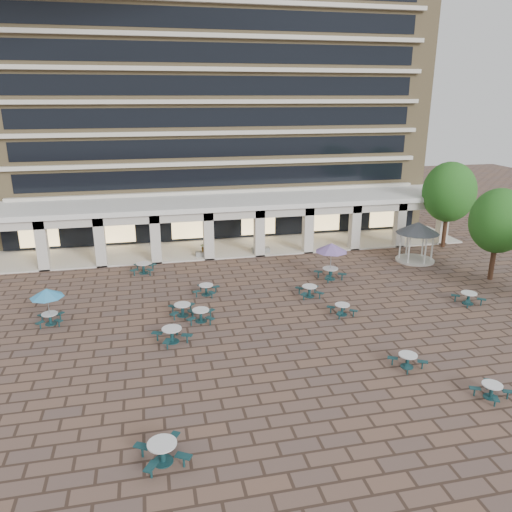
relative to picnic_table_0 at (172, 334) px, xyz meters
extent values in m
plane|color=brown|center=(5.93, 1.62, -0.49)|extent=(120.00, 120.00, 0.00)
cube|color=#967E54|center=(5.93, 27.12, 10.51)|extent=(40.00, 15.00, 22.00)
cube|color=beige|center=(5.93, 19.37, 4.01)|extent=(36.80, 0.50, 0.35)
cube|color=black|center=(5.93, 19.60, 5.31)|extent=(35.20, 0.05, 1.60)
cube|color=beige|center=(5.93, 19.37, 6.61)|extent=(36.80, 0.50, 0.35)
cube|color=black|center=(5.93, 19.60, 7.91)|extent=(35.20, 0.05, 1.60)
cube|color=beige|center=(5.93, 19.37, 9.21)|extent=(36.80, 0.50, 0.35)
cube|color=black|center=(5.93, 19.60, 10.51)|extent=(35.20, 0.05, 1.60)
cube|color=beige|center=(5.93, 19.37, 11.81)|extent=(36.80, 0.50, 0.35)
cube|color=black|center=(5.93, 19.60, 13.11)|extent=(35.20, 0.05, 1.60)
cube|color=beige|center=(5.93, 19.37, 14.41)|extent=(36.80, 0.50, 0.35)
cube|color=black|center=(5.93, 19.60, 15.71)|extent=(35.20, 0.05, 1.60)
cube|color=beige|center=(5.93, 19.37, 17.01)|extent=(36.80, 0.50, 0.35)
cube|color=black|center=(5.93, 19.60, 18.31)|extent=(35.20, 0.05, 1.60)
cube|color=beige|center=(5.93, 19.37, 19.61)|extent=(36.80, 0.50, 0.35)
cube|color=white|center=(5.93, 16.62, 3.71)|extent=(42.00, 6.60, 0.40)
cube|color=beige|center=(5.93, 13.77, 3.26)|extent=(42.00, 0.30, 0.90)
cube|color=black|center=(5.93, 19.32, 1.31)|extent=(38.00, 0.15, 3.20)
cube|color=beige|center=(5.93, 16.62, -0.43)|extent=(42.00, 6.00, 0.12)
cube|color=beige|center=(-8.85, 14.02, 1.51)|extent=(0.80, 0.80, 4.00)
cube|color=beige|center=(-4.63, 14.02, 1.51)|extent=(0.80, 0.80, 4.00)
cube|color=beige|center=(-0.40, 14.02, 1.51)|extent=(0.80, 0.80, 4.00)
cube|color=beige|center=(3.82, 14.02, 1.51)|extent=(0.80, 0.80, 4.00)
cube|color=beige|center=(8.04, 14.02, 1.51)|extent=(0.80, 0.80, 4.00)
cube|color=beige|center=(12.26, 14.02, 1.51)|extent=(0.80, 0.80, 4.00)
cube|color=beige|center=(16.48, 14.02, 1.51)|extent=(0.80, 0.80, 4.00)
cube|color=beige|center=(20.71, 14.02, 1.51)|extent=(0.80, 0.80, 4.00)
cube|color=beige|center=(24.93, 14.02, 1.51)|extent=(0.80, 0.80, 4.00)
cube|color=#FFD88C|center=(-10.07, 19.17, 1.11)|extent=(3.20, 0.08, 2.40)
cube|color=#FFD88C|center=(-3.67, 19.17, 1.11)|extent=(3.20, 0.08, 2.40)
cube|color=#FFD88C|center=(2.73, 19.17, 1.11)|extent=(3.20, 0.08, 2.40)
cube|color=#FFD88C|center=(9.13, 19.17, 1.11)|extent=(3.20, 0.08, 2.40)
cube|color=#FFD88C|center=(15.53, 19.17, 1.11)|extent=(3.20, 0.08, 2.40)
cube|color=#FFD88C|center=(21.93, 19.17, 1.11)|extent=(3.20, 0.08, 2.40)
cylinder|color=#14393E|center=(0.00, 0.00, -0.46)|extent=(0.75, 0.75, 0.04)
cylinder|color=#14393E|center=(0.00, 0.00, -0.13)|extent=(0.19, 0.19, 0.71)
cylinder|color=silver|center=(0.00, 0.00, 0.30)|extent=(1.08, 1.08, 0.05)
cube|color=#14393E|center=(0.31, 0.78, -0.01)|extent=(0.50, 0.66, 0.05)
cylinder|color=#14393E|center=(0.31, 0.78, -0.26)|extent=(0.09, 0.09, 0.45)
cube|color=#14393E|center=(-0.78, 0.31, -0.01)|extent=(0.66, 0.50, 0.05)
cylinder|color=#14393E|center=(-0.78, 0.31, -0.26)|extent=(0.09, 0.09, 0.45)
cube|color=#14393E|center=(-0.31, -0.78, -0.01)|extent=(0.50, 0.66, 0.05)
cylinder|color=#14393E|center=(-0.31, -0.78, -0.26)|extent=(0.09, 0.09, 0.45)
cube|color=#14393E|center=(0.78, -0.31, -0.01)|extent=(0.66, 0.50, 0.05)
cylinder|color=#14393E|center=(0.78, -0.31, -0.26)|extent=(0.09, 0.09, 0.45)
cylinder|color=#14393E|center=(-0.89, -9.38, -0.46)|extent=(0.76, 0.76, 0.04)
cylinder|color=#14393E|center=(-0.89, -9.38, -0.13)|extent=(0.20, 0.20, 0.72)
cylinder|color=silver|center=(-0.89, -9.38, 0.31)|extent=(1.08, 1.08, 0.05)
cube|color=#14393E|center=(-0.45, -8.65, -0.01)|extent=(0.57, 0.67, 0.05)
cylinder|color=#14393E|center=(-0.45, -8.65, -0.26)|extent=(0.09, 0.09, 0.46)
cube|color=#14393E|center=(-1.61, -8.94, -0.01)|extent=(0.67, 0.57, 0.05)
cylinder|color=#14393E|center=(-1.61, -8.94, -0.26)|extent=(0.09, 0.09, 0.46)
cube|color=#14393E|center=(-1.32, -10.10, -0.01)|extent=(0.57, 0.67, 0.05)
cylinder|color=#14393E|center=(-1.32, -10.10, -0.26)|extent=(0.09, 0.09, 0.46)
cube|color=#14393E|center=(-0.16, -9.81, -0.01)|extent=(0.67, 0.57, 0.05)
cylinder|color=#14393E|center=(-0.16, -9.81, -0.26)|extent=(0.09, 0.09, 0.46)
cylinder|color=#14393E|center=(13.50, -8.36, -0.47)|extent=(0.62, 0.62, 0.04)
cylinder|color=#14393E|center=(13.50, -8.36, -0.19)|extent=(0.16, 0.16, 0.58)
cylinder|color=silver|center=(13.50, -8.36, 0.16)|extent=(0.88, 0.88, 0.04)
cube|color=#14393E|center=(13.78, -7.73, -0.10)|extent=(0.42, 0.54, 0.04)
cylinder|color=#14393E|center=(13.78, -7.73, -0.30)|extent=(0.07, 0.07, 0.37)
cube|color=#14393E|center=(12.87, -8.09, -0.10)|extent=(0.54, 0.42, 0.04)
cylinder|color=#14393E|center=(12.87, -8.09, -0.30)|extent=(0.07, 0.07, 0.37)
cube|color=#14393E|center=(13.23, -9.00, -0.10)|extent=(0.42, 0.54, 0.04)
cylinder|color=#14393E|center=(13.23, -9.00, -0.30)|extent=(0.07, 0.07, 0.37)
cube|color=#14393E|center=(14.14, -8.64, -0.10)|extent=(0.54, 0.42, 0.04)
cylinder|color=#14393E|center=(14.14, -8.64, -0.30)|extent=(0.07, 0.07, 0.37)
cylinder|color=#14393E|center=(11.18, -5.17, -0.47)|extent=(0.64, 0.64, 0.04)
cylinder|color=#14393E|center=(11.18, -5.17, -0.18)|extent=(0.16, 0.16, 0.60)
cylinder|color=silver|center=(11.18, -5.17, 0.18)|extent=(0.91, 0.91, 0.05)
cube|color=#14393E|center=(11.50, -4.54, -0.08)|extent=(0.46, 0.56, 0.05)
cylinder|color=#14393E|center=(11.50, -4.54, -0.29)|extent=(0.07, 0.07, 0.38)
cube|color=#14393E|center=(10.55, -4.84, -0.08)|extent=(0.56, 0.46, 0.05)
cylinder|color=#14393E|center=(10.55, -4.84, -0.29)|extent=(0.07, 0.07, 0.38)
cube|color=#14393E|center=(10.85, -5.80, -0.08)|extent=(0.46, 0.56, 0.05)
cylinder|color=#14393E|center=(10.85, -5.80, -0.29)|extent=(0.07, 0.07, 0.38)
cube|color=#14393E|center=(11.81, -5.50, -0.08)|extent=(0.56, 0.46, 0.05)
cylinder|color=#14393E|center=(11.81, -5.50, -0.29)|extent=(0.07, 0.07, 0.38)
cylinder|color=#14393E|center=(-6.84, 3.76, -0.47)|extent=(0.64, 0.64, 0.04)
cylinder|color=#14393E|center=(-6.84, 3.76, -0.18)|extent=(0.16, 0.16, 0.60)
cylinder|color=silver|center=(-6.84, 3.76, 0.18)|extent=(0.92, 0.92, 0.05)
cube|color=#14393E|center=(-6.37, 4.30, -0.08)|extent=(0.52, 0.55, 0.05)
cylinder|color=#14393E|center=(-6.37, 4.30, -0.29)|extent=(0.07, 0.07, 0.38)
cube|color=#14393E|center=(-7.38, 4.23, -0.08)|extent=(0.55, 0.52, 0.05)
cylinder|color=#14393E|center=(-7.38, 4.23, -0.29)|extent=(0.07, 0.07, 0.38)
cube|color=#14393E|center=(-7.31, 3.22, -0.08)|extent=(0.52, 0.55, 0.05)
cylinder|color=#14393E|center=(-7.31, 3.22, -0.29)|extent=(0.07, 0.07, 0.38)
cube|color=#14393E|center=(-6.30, 3.29, -0.08)|extent=(0.55, 0.52, 0.05)
cylinder|color=#14393E|center=(-6.30, 3.29, -0.29)|extent=(0.07, 0.07, 0.38)
cylinder|color=gray|center=(-6.84, 3.76, 0.61)|extent=(0.05, 0.05, 2.20)
cone|color=teal|center=(-6.84, 3.76, 1.48)|extent=(1.92, 1.92, 0.50)
cylinder|color=#14393E|center=(0.82, 3.29, -0.47)|extent=(0.70, 0.70, 0.04)
cylinder|color=#14393E|center=(0.82, 3.29, -0.16)|extent=(0.18, 0.18, 0.66)
cylinder|color=silver|center=(0.82, 3.29, 0.25)|extent=(1.00, 1.00, 0.05)
cube|color=#14393E|center=(1.36, 3.85, -0.05)|extent=(0.58, 0.59, 0.05)
cylinder|color=#14393E|center=(1.36, 3.85, -0.28)|extent=(0.08, 0.08, 0.42)
cube|color=#14393E|center=(0.26, 3.83, -0.05)|extent=(0.59, 0.58, 0.05)
cylinder|color=#14393E|center=(0.26, 3.83, -0.28)|extent=(0.08, 0.08, 0.42)
cube|color=#14393E|center=(0.28, 2.73, -0.05)|extent=(0.58, 0.59, 0.05)
cylinder|color=#14393E|center=(0.28, 2.73, -0.28)|extent=(0.08, 0.08, 0.42)
cube|color=#14393E|center=(1.39, 2.75, -0.05)|extent=(0.59, 0.58, 0.05)
cylinder|color=#14393E|center=(1.39, 2.75, -0.28)|extent=(0.08, 0.08, 0.42)
cylinder|color=#14393E|center=(18.94, 1.20, -0.47)|extent=(0.69, 0.69, 0.04)
cylinder|color=#14393E|center=(18.94, 1.20, -0.16)|extent=(0.18, 0.18, 0.65)
cylinder|color=silver|center=(18.94, 1.20, 0.24)|extent=(0.99, 0.99, 0.05)
cube|color=#14393E|center=(19.40, 1.82, -0.05)|extent=(0.55, 0.60, 0.05)
cylinder|color=#14393E|center=(19.40, 1.82, -0.28)|extent=(0.08, 0.08, 0.42)
cube|color=#14393E|center=(18.32, 1.66, -0.05)|extent=(0.60, 0.55, 0.05)
cylinder|color=#14393E|center=(18.32, 1.66, -0.28)|extent=(0.08, 0.08, 0.42)
cube|color=#14393E|center=(18.47, 0.58, -0.05)|extent=(0.55, 0.60, 0.05)
cylinder|color=#14393E|center=(18.47, 0.58, -0.28)|extent=(0.08, 0.08, 0.42)
cube|color=#14393E|center=(19.56, 0.74, -0.05)|extent=(0.60, 0.55, 0.05)
cylinder|color=#14393E|center=(19.56, 0.74, -0.28)|extent=(0.08, 0.08, 0.42)
cylinder|color=#14393E|center=(2.63, 6.31, -0.47)|extent=(0.66, 0.66, 0.04)
cylinder|color=#14393E|center=(2.63, 6.31, -0.17)|extent=(0.17, 0.17, 0.63)
cylinder|color=silver|center=(2.63, 6.31, 0.21)|extent=(0.95, 0.95, 0.05)
cube|color=#14393E|center=(3.31, 6.61, -0.07)|extent=(0.58, 0.45, 0.05)
cylinder|color=#14393E|center=(3.31, 6.61, -0.29)|extent=(0.08, 0.08, 0.40)
cube|color=#14393E|center=(2.34, 6.99, -0.07)|extent=(0.45, 0.58, 0.05)
cylinder|color=#14393E|center=(2.34, 6.99, -0.29)|extent=(0.08, 0.08, 0.40)
cube|color=#14393E|center=(1.95, 6.02, -0.07)|extent=(0.58, 0.45, 0.05)
cylinder|color=#14393E|center=(1.95, 6.02, -0.29)|extent=(0.08, 0.08, 0.40)
cube|color=#14393E|center=(2.92, 5.63, -0.07)|extent=(0.45, 0.58, 0.05)
cylinder|color=#14393E|center=(2.92, 5.63, -0.29)|extent=(0.08, 0.08, 0.40)
cylinder|color=#14393E|center=(1.82, 2.25, -0.47)|extent=(0.70, 0.70, 0.04)
cylinder|color=#14393E|center=(1.82, 2.25, -0.16)|extent=(0.18, 0.18, 0.66)
cylinder|color=silver|center=(1.82, 2.25, 0.24)|extent=(1.00, 1.00, 0.05)
cube|color=#14393E|center=(2.45, 2.72, -0.05)|extent=(0.61, 0.55, 0.05)
cylinder|color=#14393E|center=(2.45, 2.72, -0.28)|extent=(0.08, 0.08, 0.42)
cube|color=#14393E|center=(1.36, 2.88, -0.05)|extent=(0.55, 0.61, 0.05)
cylinder|color=#14393E|center=(1.36, 2.88, -0.28)|extent=(0.08, 0.08, 0.42)
cube|color=#14393E|center=(1.20, 1.79, -0.05)|extent=(0.61, 0.55, 0.05)
cylinder|color=#14393E|center=(1.20, 1.79, -0.28)|extent=(0.08, 0.08, 0.42)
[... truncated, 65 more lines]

